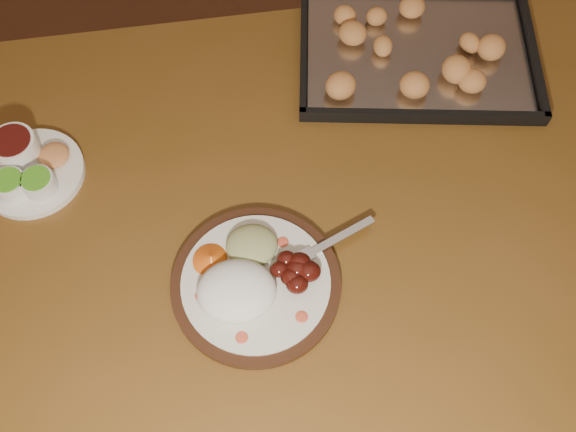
{
  "coord_description": "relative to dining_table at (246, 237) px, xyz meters",
  "views": [
    {
      "loc": [
        -0.17,
        -0.46,
        1.7
      ],
      "look_at": [
        -0.14,
        0.03,
        0.77
      ],
      "focal_mm": 40.0,
      "sensor_mm": 36.0,
      "label": 1
    }
  ],
  "objects": [
    {
      "name": "ground",
      "position": [
        0.22,
        -0.05,
        -0.65
      ],
      "size": [
        4.0,
        4.0,
        0.0
      ],
      "primitive_type": "plane",
      "color": "brown",
      "rests_on": "ground"
    },
    {
      "name": "dining_table",
      "position": [
        0.0,
        0.0,
        0.0
      ],
      "size": [
        1.58,
        1.05,
        0.75
      ],
      "rotation": [
        0.0,
        0.0,
        0.1
      ],
      "color": "brown",
      "rests_on": "ground"
    },
    {
      "name": "dinner_plate",
      "position": [
        0.01,
        -0.13,
        0.12
      ],
      "size": [
        0.33,
        0.27,
        0.06
      ],
      "rotation": [
        0.0,
        0.0,
        0.45
      ],
      "color": "black",
      "rests_on": "dining_table"
    },
    {
      "name": "condiment_saucer",
      "position": [
        -0.37,
        0.09,
        0.12
      ],
      "size": [
        0.18,
        0.18,
        0.06
      ],
      "rotation": [
        0.0,
        0.0,
        0.32
      ],
      "color": "white",
      "rests_on": "dining_table"
    },
    {
      "name": "baking_tray",
      "position": [
        0.34,
        0.33,
        0.11
      ],
      "size": [
        0.47,
        0.36,
        0.05
      ],
      "rotation": [
        0.0,
        0.0,
        -0.07
      ],
      "color": "black",
      "rests_on": "dining_table"
    }
  ]
}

